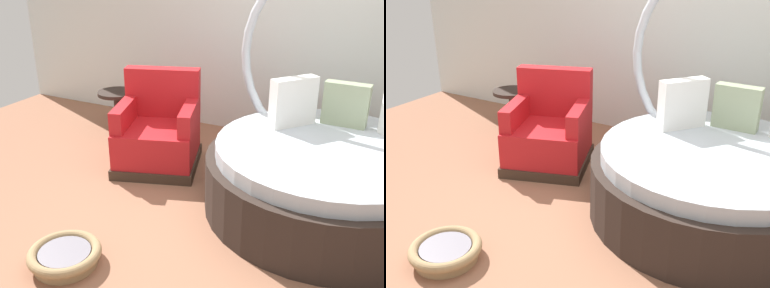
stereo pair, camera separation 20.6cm
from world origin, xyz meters
The scene contains 6 objects.
ground_plane centered at (0.00, 0.00, -0.01)m, with size 8.00×8.00×0.02m, color #936047.
back_wall centered at (0.00, 2.14, 1.45)m, with size 8.00×0.12×2.89m, color silver.
round_daybed centered at (0.59, 0.72, 0.40)m, with size 1.97×1.97×2.13m.
red_armchair centered at (-1.09, 0.81, 0.33)m, with size 1.01×1.01×0.94m.
pet_basket centered at (-0.84, -0.88, 0.07)m, with size 0.51×0.51×0.13m.
side_table centered at (-1.96, 1.31, 0.43)m, with size 0.44×0.44×0.52m.
Camera 2 is at (1.26, -2.62, 2.01)m, focal length 41.43 mm.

